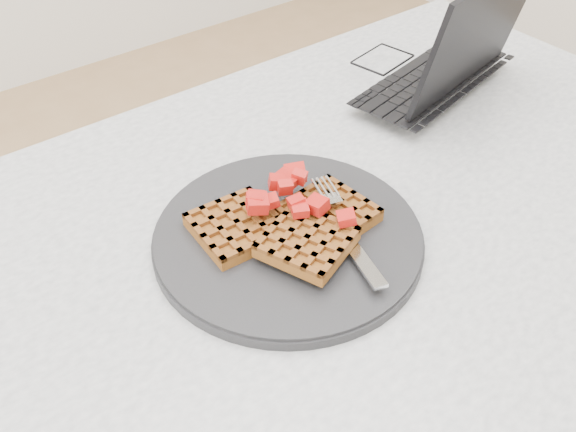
{
  "coord_description": "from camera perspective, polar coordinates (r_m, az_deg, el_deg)",
  "views": [
    {
      "loc": [
        -0.39,
        -0.39,
        1.25
      ],
      "look_at": [
        -0.06,
        0.03,
        0.79
      ],
      "focal_mm": 40.0,
      "sensor_mm": 36.0,
      "label": 1
    }
  ],
  "objects": [
    {
      "name": "plate",
      "position": [
        0.73,
        0.0,
        -1.9
      ],
      "size": [
        0.31,
        0.31,
        0.02
      ],
      "primitive_type": "cylinder",
      "color": "black",
      "rests_on": "table"
    },
    {
      "name": "strawberry_pile",
      "position": [
        0.7,
        0.0,
        0.87
      ],
      "size": [
        0.15,
        0.15,
        0.02
      ],
      "primitive_type": null,
      "color": "#9B0A0A",
      "rests_on": "waffles"
    },
    {
      "name": "waffles",
      "position": [
        0.71,
        0.2,
        -0.93
      ],
      "size": [
        0.19,
        0.18,
        0.03
      ],
      "color": "brown",
      "rests_on": "plate"
    },
    {
      "name": "fork",
      "position": [
        0.72,
        4.87,
        -1.22
      ],
      "size": [
        0.08,
        0.18,
        0.02
      ],
      "primitive_type": null,
      "rotation": [
        0.0,
        0.0,
        -0.31
      ],
      "color": "silver",
      "rests_on": "plate"
    },
    {
      "name": "laptop",
      "position": [
        1.02,
        12.02,
        12.9
      ],
      "size": [
        0.32,
        0.26,
        0.2
      ],
      "rotation": [
        0.0,
        0.0,
        3.34
      ],
      "color": "black",
      "rests_on": "table"
    },
    {
      "name": "table",
      "position": [
        0.83,
        4.9,
        -7.49
      ],
      "size": [
        1.2,
        0.8,
        0.75
      ],
      "color": "silver",
      "rests_on": "ground"
    }
  ]
}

